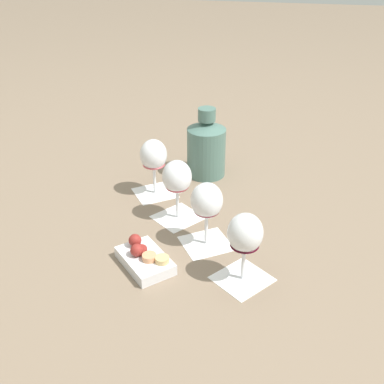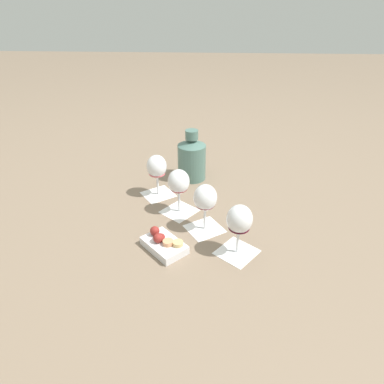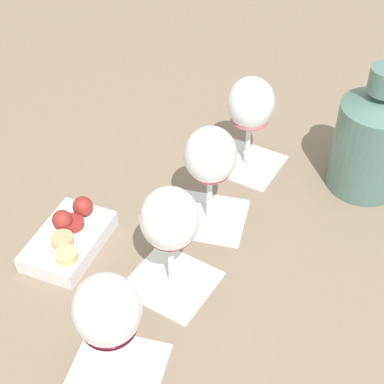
{
  "view_description": "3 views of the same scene",
  "coord_description": "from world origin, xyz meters",
  "px_view_note": "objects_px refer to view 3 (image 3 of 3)",
  "views": [
    {
      "loc": [
        0.2,
        -1.0,
        0.69
      ],
      "look_at": [
        0.0,
        -0.0,
        0.11
      ],
      "focal_mm": 45.0,
      "sensor_mm": 36.0,
      "label": 1
    },
    {
      "loc": [
        0.06,
        -0.99,
        0.68
      ],
      "look_at": [
        0.0,
        -0.0,
        0.11
      ],
      "focal_mm": 32.0,
      "sensor_mm": 36.0,
      "label": 2
    },
    {
      "loc": [
        0.54,
        -0.24,
        0.64
      ],
      "look_at": [
        0.0,
        -0.0,
        0.11
      ],
      "focal_mm": 55.0,
      "sensor_mm": 36.0,
      "label": 3
    }
  ],
  "objects_px": {
    "wine_glass_0": "(251,108)",
    "wine_glass_2": "(170,224)",
    "wine_glass_3": "(108,315)",
    "snack_dish": "(69,237)",
    "wine_glass_1": "(210,160)",
    "ceramic_vase": "(372,138)"
  },
  "relations": [
    {
      "from": "wine_glass_2",
      "to": "wine_glass_3",
      "type": "height_order",
      "value": "same"
    },
    {
      "from": "wine_glass_3",
      "to": "snack_dish",
      "type": "distance_m",
      "value": 0.24
    },
    {
      "from": "wine_glass_0",
      "to": "ceramic_vase",
      "type": "distance_m",
      "value": 0.19
    },
    {
      "from": "wine_glass_2",
      "to": "wine_glass_3",
      "type": "relative_size",
      "value": 1.0
    },
    {
      "from": "wine_glass_0",
      "to": "wine_glass_3",
      "type": "height_order",
      "value": "same"
    },
    {
      "from": "wine_glass_3",
      "to": "ceramic_vase",
      "type": "xyz_separation_m",
      "value": [
        -0.17,
        0.48,
        -0.02
      ]
    },
    {
      "from": "wine_glass_0",
      "to": "ceramic_vase",
      "type": "xyz_separation_m",
      "value": [
        0.12,
        0.15,
        -0.02
      ]
    },
    {
      "from": "wine_glass_2",
      "to": "wine_glass_1",
      "type": "bearing_deg",
      "value": 132.8
    },
    {
      "from": "wine_glass_1",
      "to": "wine_glass_2",
      "type": "distance_m",
      "value": 0.14
    },
    {
      "from": "wine_glass_0",
      "to": "wine_glass_2",
      "type": "relative_size",
      "value": 1.0
    },
    {
      "from": "ceramic_vase",
      "to": "snack_dish",
      "type": "bearing_deg",
      "value": -97.11
    },
    {
      "from": "snack_dish",
      "to": "wine_glass_2",
      "type": "bearing_deg",
      "value": 41.39
    },
    {
      "from": "wine_glass_0",
      "to": "wine_glass_1",
      "type": "bearing_deg",
      "value": -51.11
    },
    {
      "from": "wine_glass_0",
      "to": "wine_glass_3",
      "type": "bearing_deg",
      "value": -49.03
    },
    {
      "from": "ceramic_vase",
      "to": "wine_glass_1",
      "type": "bearing_deg",
      "value": -96.43
    },
    {
      "from": "wine_glass_1",
      "to": "wine_glass_3",
      "type": "height_order",
      "value": "same"
    },
    {
      "from": "wine_glass_1",
      "to": "wine_glass_2",
      "type": "bearing_deg",
      "value": -47.2
    },
    {
      "from": "wine_glass_0",
      "to": "snack_dish",
      "type": "height_order",
      "value": "wine_glass_0"
    },
    {
      "from": "wine_glass_0",
      "to": "wine_glass_1",
      "type": "xyz_separation_m",
      "value": [
        0.09,
        -0.12,
        -0.0
      ]
    },
    {
      "from": "wine_glass_3",
      "to": "wine_glass_1",
      "type": "bearing_deg",
      "value": 132.03
    },
    {
      "from": "wine_glass_3",
      "to": "snack_dish",
      "type": "height_order",
      "value": "wine_glass_3"
    },
    {
      "from": "wine_glass_0",
      "to": "wine_glass_1",
      "type": "relative_size",
      "value": 1.0
    }
  ]
}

